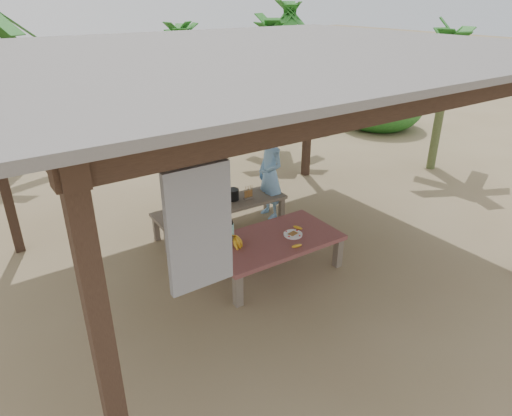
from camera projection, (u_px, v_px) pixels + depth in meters
ground at (260, 261)px, 6.60m from camera, size 80.00×80.00×0.00m
pavilion at (261, 61)px, 5.40m from camera, size 6.60×5.60×2.95m
work_table at (273, 242)px, 6.20m from camera, size 1.82×1.04×0.50m
bench at (221, 207)px, 7.32m from camera, size 2.22×0.69×0.45m
ripe_banana_bunch at (233, 241)px, 5.95m from camera, size 0.33×0.30×0.16m
plate at (293, 235)px, 6.24m from camera, size 0.26×0.26×0.04m
loose_banana_front at (297, 246)px, 5.95m from camera, size 0.18×0.05×0.04m
loose_banana_side at (298, 228)px, 6.41m from camera, size 0.11×0.14×0.04m
water_flask at (231, 231)px, 6.11m from camera, size 0.08×0.08×0.29m
green_banana_stalk at (206, 198)px, 7.10m from camera, size 0.32×0.32×0.35m
cooking_pot at (233, 195)px, 7.42m from camera, size 0.20×0.20×0.17m
skewer_rack at (248, 192)px, 7.44m from camera, size 0.18×0.09×0.24m
woman at (270, 174)px, 7.61m from camera, size 0.41×0.59×1.54m
banana_plant_ne at (273, 44)px, 10.19m from camera, size 1.80×1.80×2.96m
banana_plant_n at (180, 49)px, 10.90m from camera, size 1.80×1.80×2.78m
banana_plant_e at (450, 56)px, 9.10m from camera, size 1.80×1.80×2.86m
banana_plant_far at (290, 25)px, 12.69m from camera, size 1.80×1.80×3.20m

